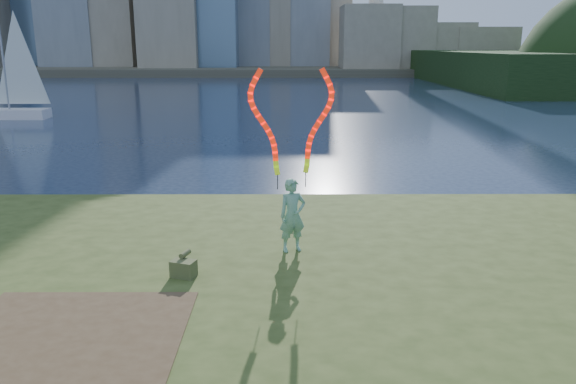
{
  "coord_description": "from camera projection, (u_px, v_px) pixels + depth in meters",
  "views": [
    {
      "loc": [
        0.85,
        -10.23,
        4.76
      ],
      "look_at": [
        0.89,
        1.0,
        1.81
      ],
      "focal_mm": 35.0,
      "sensor_mm": 36.0,
      "label": 1
    }
  ],
  "objects": [
    {
      "name": "canvas_bag",
      "position": [
        184.0,
        267.0,
        9.89
      ],
      "size": [
        0.49,
        0.55,
        0.4
      ],
      "rotation": [
        0.0,
        0.0,
        -0.33
      ],
      "color": "#464E27",
      "rests_on": "grassy_knoll"
    },
    {
      "name": "dirt_patch",
      "position": [
        67.0,
        339.0,
        7.79
      ],
      "size": [
        3.2,
        3.0,
        0.02
      ],
      "primitive_type": "cube",
      "color": "#47331E",
      "rests_on": "grassy_knoll"
    },
    {
      "name": "woman_with_ribbons",
      "position": [
        292.0,
        179.0,
        10.83
      ],
      "size": [
        1.87,
        0.71,
        3.87
      ],
      "rotation": [
        0.0,
        0.0,
        0.35
      ],
      "color": "#16683C",
      "rests_on": "grassy_knoll"
    },
    {
      "name": "sailboat",
      "position": [
        12.0,
        98.0,
        37.04
      ],
      "size": [
        5.25,
        1.61,
        7.97
      ],
      "rotation": [
        0.0,
        0.0,
        0.0
      ],
      "color": "white",
      "rests_on": "ground"
    },
    {
      "name": "grassy_knoll",
      "position": [
        232.0,
        336.0,
        8.79
      ],
      "size": [
        20.0,
        18.0,
        0.8
      ],
      "color": "#364518",
      "rests_on": "ground"
    },
    {
      "name": "ground",
      "position": [
        243.0,
        293.0,
        11.1
      ],
      "size": [
        320.0,
        320.0,
        0.0
      ],
      "primitive_type": "plane",
      "color": "#192640",
      "rests_on": "ground"
    },
    {
      "name": "far_shore",
      "position": [
        281.0,
        68.0,
        102.83
      ],
      "size": [
        320.0,
        40.0,
        1.2
      ],
      "primitive_type": "cube",
      "color": "#4A4536",
      "rests_on": "ground"
    }
  ]
}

